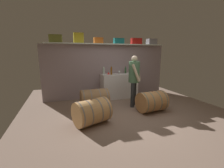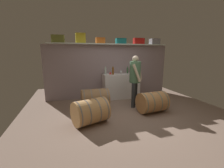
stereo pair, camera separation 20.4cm
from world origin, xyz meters
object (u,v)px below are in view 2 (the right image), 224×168
object	(u,v)px
toolcase_orange	(100,41)
wine_barrel_flank	(90,111)
wine_bottle_clear	(105,71)
wine_glass	(121,72)
wine_barrel_near	(95,99)
red_funnel	(110,73)
toolcase_yellow	(81,38)
work_cabinet	(121,86)
toolcase_red	(139,41)
toolcase_grey	(155,42)
wine_bottle_amber	(113,71)
wine_bottle_green	(128,70)
wine_barrel_far	(152,102)
winemaker_pouring	(135,76)
toolcase_olive	(58,39)
toolcase_teal	(121,41)

from	to	relation	value
toolcase_orange	wine_barrel_flank	size ratio (longest dim) A/B	0.33
wine_bottle_clear	wine_glass	distance (m)	0.59
wine_glass	wine_barrel_near	xyz separation A→B (m)	(-1.17, -0.84, -0.73)
red_funnel	wine_barrel_near	world-z (taller)	red_funnel
toolcase_yellow	work_cabinet	world-z (taller)	toolcase_yellow
work_cabinet	wine_barrel_near	distance (m)	1.52
toolcase_red	wine_barrel_flank	bearing A→B (deg)	-136.62
toolcase_grey	wine_bottle_clear	bearing A→B (deg)	-173.27
toolcase_red	wine_bottle_amber	distance (m)	1.62
wine_bottle_green	wine_barrel_far	world-z (taller)	wine_bottle_green
wine_bottle_green	wine_barrel_flank	distance (m)	2.81
work_cabinet	winemaker_pouring	xyz separation A→B (m)	(0.10, -1.06, 0.55)
work_cabinet	wine_barrel_far	world-z (taller)	work_cabinet
wine_barrel_flank	wine_bottle_amber	bearing A→B (deg)	39.33
wine_barrel_near	wine_barrel_far	size ratio (longest dim) A/B	0.98
work_cabinet	wine_bottle_amber	bearing A→B (deg)	-166.09
wine_glass	toolcase_olive	bearing A→B (deg)	173.39
toolcase_teal	wine_barrel_near	xyz separation A→B (m)	(-1.24, -1.10, -1.87)
wine_bottle_green	wine_glass	world-z (taller)	wine_bottle_green
toolcase_grey	wine_bottle_green	distance (m)	1.64
wine_bottle_amber	wine_glass	bearing A→B (deg)	2.58
toolcase_grey	wine_bottle_amber	xyz separation A→B (m)	(-1.86, -0.27, -1.10)
work_cabinet	wine_barrel_near	size ratio (longest dim) A/B	1.66
wine_bottle_amber	wine_barrel_near	xyz separation A→B (m)	(-0.84, -0.83, -0.78)
toolcase_grey	winemaker_pouring	bearing A→B (deg)	-135.08
toolcase_yellow	wine_bottle_amber	world-z (taller)	toolcase_yellow
wine_barrel_near	winemaker_pouring	xyz separation A→B (m)	(1.30, -0.15, 0.70)
wine_barrel_far	wine_barrel_flank	bearing A→B (deg)	-177.92
toolcase_red	wine_barrel_far	world-z (taller)	toolcase_red
toolcase_grey	wine_barrel_near	distance (m)	3.47
toolcase_orange	work_cabinet	size ratio (longest dim) A/B	0.23
red_funnel	wine_glass	bearing A→B (deg)	-15.43
toolcase_yellow	wine_barrel_near	world-z (taller)	toolcase_yellow
toolcase_olive	wine_barrel_far	world-z (taller)	toolcase_olive
toolcase_grey	wine_bottle_green	bearing A→B (deg)	-172.76
wine_bottle_amber	wine_bottle_green	bearing A→B (deg)	16.00
toolcase_olive	toolcase_red	distance (m)	3.03
wine_barrel_flank	winemaker_pouring	distance (m)	1.94
wine_bottle_clear	wine_barrel_far	world-z (taller)	wine_bottle_clear
toolcase_teal	red_funnel	size ratio (longest dim) A/B	3.45
toolcase_teal	toolcase_grey	world-z (taller)	toolcase_grey
red_funnel	wine_barrel_flank	bearing A→B (deg)	-118.79
toolcase_yellow	wine_bottle_green	size ratio (longest dim) A/B	1.25
toolcase_olive	wine_barrel_near	world-z (taller)	toolcase_olive
toolcase_olive	winemaker_pouring	size ratio (longest dim) A/B	0.24
wine_bottle_green	toolcase_yellow	bearing A→B (deg)	177.48
wine_bottle_green	wine_bottle_amber	size ratio (longest dim) A/B	0.88
toolcase_yellow	toolcase_red	size ratio (longest dim) A/B	0.81
toolcase_grey	winemaker_pouring	size ratio (longest dim) A/B	0.22
toolcase_orange	work_cabinet	distance (m)	1.89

